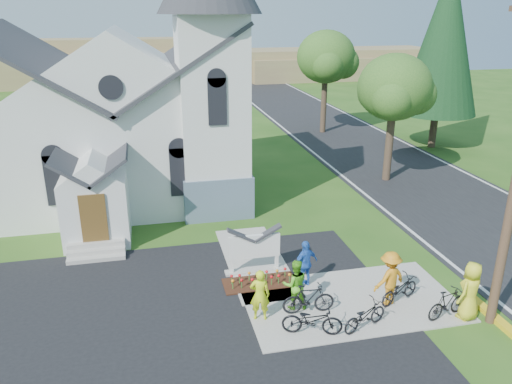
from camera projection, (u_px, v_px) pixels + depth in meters
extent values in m
plane|color=#285117|center=(313.00, 316.00, 15.87)|extent=(120.00, 120.00, 0.00)
cube|color=black|center=(386.00, 163.00, 31.68)|extent=(8.00, 90.00, 0.02)
cube|color=#9F988F|center=(351.00, 301.00, 16.63)|extent=(7.00, 4.00, 0.05)
cube|color=white|center=(122.00, 147.00, 25.67)|extent=(11.00, 9.00, 5.00)
cube|color=slate|center=(215.00, 190.00, 24.06)|extent=(3.20, 3.20, 2.00)
cube|color=white|center=(213.00, 118.00, 22.85)|extent=(3.00, 3.00, 9.00)
cube|color=white|center=(96.00, 209.00, 20.63)|extent=(2.60, 2.40, 2.80)
cube|color=brown|center=(94.00, 219.00, 19.47)|extent=(1.00, 0.10, 2.00)
cube|color=#9F988F|center=(254.00, 271.00, 18.54)|extent=(2.20, 0.40, 0.10)
cube|color=white|center=(232.00, 261.00, 18.19)|extent=(0.12, 0.12, 1.00)
cube|color=white|center=(277.00, 256.00, 18.54)|extent=(0.12, 0.12, 1.00)
cube|color=white|center=(254.00, 246.00, 18.19)|extent=(1.90, 0.14, 0.90)
cube|color=#32170D|center=(260.00, 283.00, 17.72)|extent=(2.60, 1.10, 0.07)
cylinder|color=#3C2921|center=(389.00, 145.00, 27.93)|extent=(0.44, 0.44, 4.05)
ellipsoid|color=#2A5A1E|center=(395.00, 87.00, 26.82)|extent=(4.00, 4.00, 3.60)
cylinder|color=#3C2921|center=(324.00, 104.00, 38.94)|extent=(0.44, 0.44, 4.50)
ellipsoid|color=#2A5A1E|center=(326.00, 57.00, 37.71)|extent=(4.40, 4.40, 3.96)
cylinder|color=#3C2921|center=(433.00, 130.00, 35.05)|extent=(0.50, 0.50, 2.40)
cone|color=black|center=(445.00, 38.00, 32.92)|extent=(5.20, 5.20, 10.00)
cube|color=olive|center=(222.00, 66.00, 67.71)|extent=(60.00, 8.00, 4.00)
cube|color=olive|center=(100.00, 61.00, 65.95)|extent=(30.00, 6.00, 5.60)
cube|color=olive|center=(338.00, 68.00, 69.36)|extent=(25.00, 6.00, 3.00)
imported|color=#D1E61B|center=(260.00, 295.00, 15.38)|extent=(0.70, 0.54, 1.71)
imported|color=black|center=(312.00, 320.00, 14.78)|extent=(1.91, 1.15, 0.95)
imported|color=#5DBC23|center=(295.00, 284.00, 15.97)|extent=(0.87, 0.70, 1.69)
imported|color=black|center=(309.00, 299.00, 15.80)|extent=(1.72, 0.60, 1.01)
imported|color=blue|center=(306.00, 263.00, 17.27)|extent=(1.08, 0.76, 1.71)
imported|color=black|center=(365.00, 316.00, 15.05)|extent=(1.76, 1.15, 0.87)
imported|color=orange|center=(390.00, 278.00, 16.17)|extent=(1.35, 1.02, 1.86)
imported|color=black|center=(447.00, 303.00, 15.60)|extent=(1.68, 0.87, 0.97)
imported|color=yellow|center=(470.00, 291.00, 15.39)|extent=(1.10, 0.94, 1.92)
imported|color=black|center=(399.00, 289.00, 16.44)|extent=(1.78, 1.20, 0.88)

